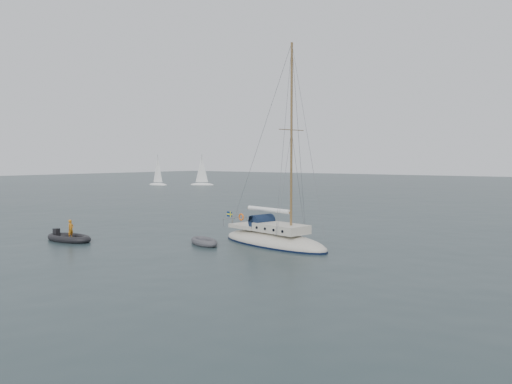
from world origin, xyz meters
The scene contains 6 objects.
ground centered at (0.00, 0.00, 0.00)m, with size 300.00×300.00×0.00m, color black.
sailboat centered at (0.24, 1.98, 1.02)m, with size 9.42×2.82×13.42m.
dinghy centered at (-3.52, -0.66, 0.19)m, with size 2.98×1.35×0.43m.
rib centered at (-12.00, -5.15, 0.24)m, with size 3.96×1.80×1.51m.
distant_yacht_c centered at (-55.13, 54.76, 3.04)m, with size 5.37×2.86×7.11m.
distant_yacht_a centered at (-62.70, 49.01, 2.99)m, with size 5.28×2.81×6.99m.
Camera 1 is at (18.70, -24.76, 5.63)m, focal length 35.00 mm.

